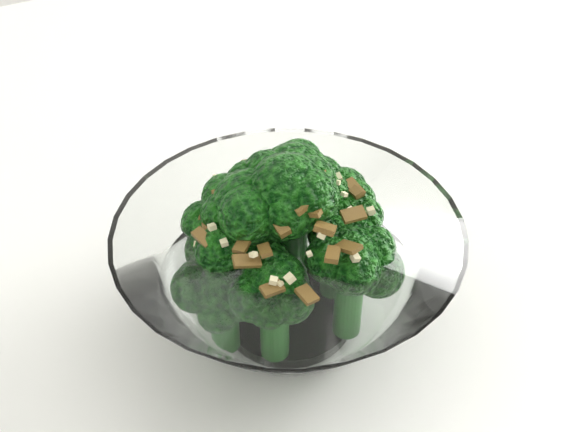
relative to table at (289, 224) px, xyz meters
name	(u,v)px	position (x,y,z in m)	size (l,w,h in m)	color
table	(289,224)	(0.00, 0.00, 0.00)	(1.20, 0.80, 0.75)	white
broccoli_dish	(287,264)	(-0.08, -0.15, 0.12)	(0.21, 0.21, 0.13)	white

